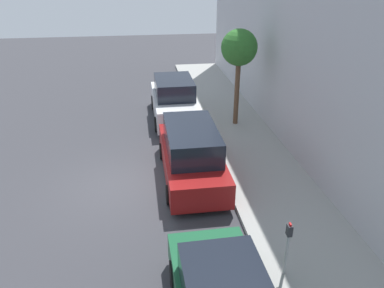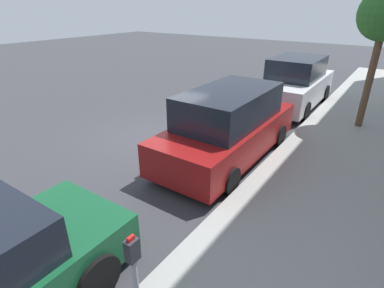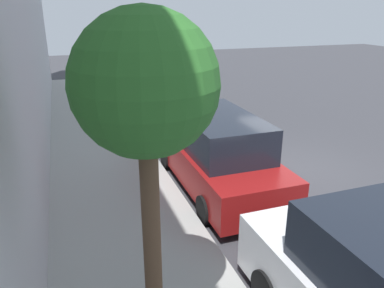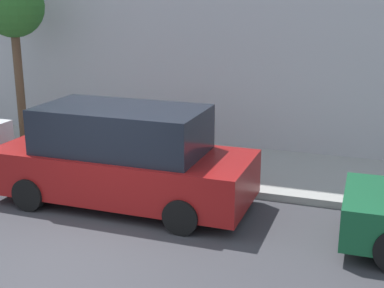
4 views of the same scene
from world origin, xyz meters
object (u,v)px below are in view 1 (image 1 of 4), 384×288
Objects in this scene: parking_meter_near at (288,243)px; street_tree at (239,49)px; parked_suv_third at (174,100)px; parked_minivan_second at (191,153)px.

street_tree reaches higher than parking_meter_near.
parked_suv_third is at bearing 98.18° from parking_meter_near.
parked_suv_third is 3.30× the size of parking_meter_near.
parked_suv_third is (-0.02, 5.63, 0.01)m from parked_minivan_second.
parked_minivan_second is 1.02× the size of parked_suv_third.
parking_meter_near is at bearing -81.82° from parked_suv_third.
street_tree reaches higher than parked_suv_third.
parking_meter_near is 0.34× the size of street_tree.
parked_minivan_second is at bearing 106.76° from parking_meter_near.
parked_minivan_second is 1.16× the size of street_tree.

